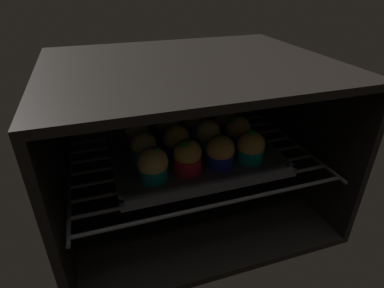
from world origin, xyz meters
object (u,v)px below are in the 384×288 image
object	(u,v)px
baking_tray	(192,154)
muffin_row2_col0	(137,132)
muffin_row1_col2	(208,136)
muffin_row2_col2	(195,123)
muffin_row1_col1	(176,141)
muffin_row2_col3	(224,120)
muffin_row2_col1	(167,127)
muffin_row1_col0	(144,148)
muffin_row0_col3	(251,147)
muffin_row0_col2	(220,152)
muffin_row0_col0	(153,165)
muffin_row1_col3	(237,131)
muffin_row0_col1	(188,157)

from	to	relation	value
baking_tray	muffin_row2_col0	xyz separation A→B (cm)	(-11.20, 7.68, 3.73)
muffin_row1_col2	muffin_row2_col2	world-z (taller)	muffin_row2_col2
muffin_row1_col1	muffin_row2_col3	bearing A→B (deg)	28.27
muffin_row2_col1	muffin_row2_col3	xyz separation A→B (cm)	(14.99, 0.16, -0.23)
muffin_row1_col0	muffin_row2_col0	bearing A→B (deg)	92.12
muffin_row0_col3	muffin_row2_col3	xyz separation A→B (cm)	(0.31, 15.20, -0.15)
muffin_row0_col2	muffin_row2_col0	bearing A→B (deg)	135.63
muffin_row0_col0	muffin_row2_col2	size ratio (longest dim) A/B	0.97
muffin_row0_col2	muffin_row1_col3	size ratio (longest dim) A/B	0.93
muffin_row1_col3	muffin_row1_col1	bearing A→B (deg)	-179.23
baking_tray	muffin_row1_col3	distance (cm)	11.87
muffin_row2_col0	muffin_row2_col3	world-z (taller)	muffin_row2_col0
muffin_row1_col3	muffin_row2_col0	world-z (taller)	muffin_row1_col3
muffin_row2_col2	muffin_row2_col3	bearing A→B (deg)	-0.09
muffin_row2_col2	muffin_row0_col0	bearing A→B (deg)	-132.09
muffin_row2_col3	muffin_row1_col2	bearing A→B (deg)	-133.22
muffin_row1_col2	muffin_row2_col3	xyz separation A→B (cm)	(7.38, 7.85, -0.35)
muffin_row2_col1	baking_tray	bearing A→B (deg)	-62.68
muffin_row1_col3	muffin_row2_col3	world-z (taller)	muffin_row1_col3
muffin_row0_col2	baking_tray	bearing A→B (deg)	118.77
muffin_row0_col1	baking_tray	bearing A→B (deg)	65.29
muffin_row1_col0	muffin_row2_col3	distance (cm)	23.32
muffin_row1_col0	muffin_row1_col2	bearing A→B (deg)	-0.41
muffin_row2_col3	baking_tray	bearing A→B (deg)	-145.22
muffin_row0_col1	muffin_row2_col2	world-z (taller)	muffin_row0_col1
muffin_row1_col2	muffin_row1_col1	bearing A→B (deg)	-178.75
baking_tray	muffin_row2_col0	distance (cm)	14.08
baking_tray	muffin_row0_col2	bearing A→B (deg)	-61.23
muffin_row0_col0	muffin_row2_col3	xyz separation A→B (cm)	(21.73, 15.41, -0.12)
muffin_row1_col2	muffin_row2_col2	size ratio (longest dim) A/B	0.97
muffin_row1_col1	muffin_row2_col1	world-z (taller)	muffin_row1_col1
muffin_row0_col3	muffin_row2_col0	size ratio (longest dim) A/B	1.03
muffin_row0_col1	muffin_row1_col3	world-z (taller)	muffin_row0_col1
muffin_row1_col1	muffin_row2_col1	size ratio (longest dim) A/B	1.03
muffin_row0_col3	muffin_row2_col3	bearing A→B (deg)	88.82
muffin_row1_col0	muffin_row2_col3	size ratio (longest dim) A/B	0.97
muffin_row1_col0	baking_tray	bearing A→B (deg)	0.22
muffin_row0_col2	muffin_row1_col2	size ratio (longest dim) A/B	0.94
muffin_row1_col1	muffin_row0_col1	bearing A→B (deg)	-86.10
muffin_row2_col1	muffin_row0_col1	bearing A→B (deg)	-87.83
muffin_row1_col2	muffin_row0_col3	bearing A→B (deg)	-46.13
baking_tray	muffin_row2_col0	world-z (taller)	muffin_row2_col0
muffin_row0_col2	muffin_row1_col0	distance (cm)	16.37
muffin_row0_col3	muffin_row2_col0	bearing A→B (deg)	145.38
muffin_row2_col1	muffin_row2_col2	bearing A→B (deg)	1.38
muffin_row0_col0	muffin_row0_col2	size ratio (longest dim) A/B	1.07
muffin_row0_col0	muffin_row2_col1	distance (cm)	16.67
baking_tray	muffin_row0_col2	xyz separation A→B (cm)	(3.88, -7.07, 3.75)
muffin_row0_col0	muffin_row1_col1	xyz separation A→B (cm)	(6.83, 7.40, 0.24)
muffin_row0_col3	muffin_row1_col3	distance (cm)	7.40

